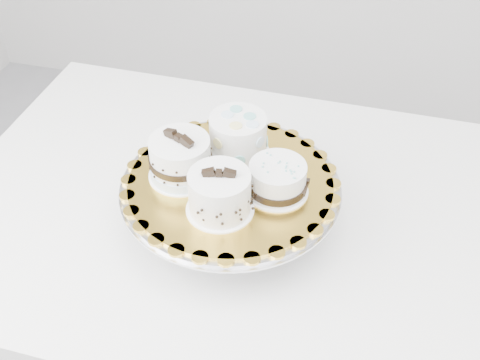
% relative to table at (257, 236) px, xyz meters
% --- Properties ---
extents(table, '(1.24, 0.84, 0.75)m').
position_rel_table_xyz_m(table, '(0.00, 0.00, 0.00)').
color(table, white).
rests_on(table, floor).
extents(cake_stand, '(0.40, 0.40, 0.11)m').
position_rel_table_xyz_m(cake_stand, '(-0.04, -0.05, 0.15)').
color(cake_stand, gray).
rests_on(cake_stand, table).
extents(cake_board, '(0.44, 0.44, 0.01)m').
position_rel_table_xyz_m(cake_board, '(-0.04, -0.05, 0.19)').
color(cake_board, gold).
rests_on(cake_board, cake_stand).
extents(cake_swirl, '(0.12, 0.12, 0.09)m').
position_rel_table_xyz_m(cake_swirl, '(-0.04, -0.13, 0.22)').
color(cake_swirl, white).
rests_on(cake_swirl, cake_board).
extents(cake_banded, '(0.14, 0.14, 0.10)m').
position_rel_table_xyz_m(cake_banded, '(-0.13, -0.06, 0.22)').
color(cake_banded, white).
rests_on(cake_banded, cake_board).
extents(cake_dots, '(0.14, 0.14, 0.08)m').
position_rel_table_xyz_m(cake_dots, '(-0.05, 0.03, 0.23)').
color(cake_dots, white).
rests_on(cake_dots, cake_board).
extents(cake_ribbon, '(0.12, 0.11, 0.06)m').
position_rel_table_xyz_m(cake_ribbon, '(0.05, -0.06, 0.22)').
color(cake_ribbon, white).
rests_on(cake_ribbon, cake_board).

